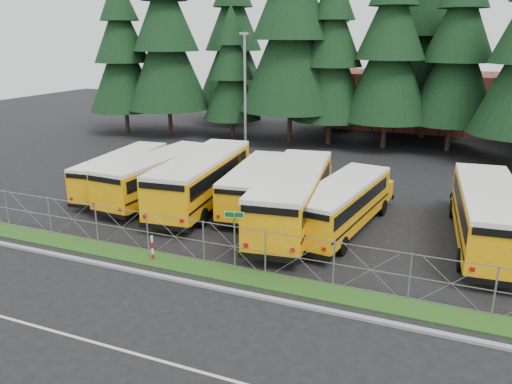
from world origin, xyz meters
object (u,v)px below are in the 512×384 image
at_px(bus_5, 294,198).
at_px(striped_bollard, 152,248).
at_px(bus_1, 126,173).
at_px(light_standard, 245,97).
at_px(bus_6, 344,206).
at_px(bus_east, 486,216).
at_px(bus_2, 161,177).
at_px(bus_3, 205,180).
at_px(bus_4, 257,186).
at_px(street_sign, 234,229).

height_order(bus_5, striped_bollard, bus_5).
relative_size(bus_1, light_standard, 0.98).
height_order(bus_1, striped_bollard, bus_1).
distance_m(bus_6, bus_east, 6.83).
distance_m(bus_5, striped_bollard, 8.09).
bearing_deg(light_standard, bus_5, -54.88).
distance_m(bus_1, bus_6, 14.84).
height_order(bus_6, bus_east, bus_east).
relative_size(bus_2, bus_3, 0.91).
bearing_deg(bus_east, bus_2, 174.35).
bearing_deg(bus_5, light_standard, 117.75).
height_order(bus_3, bus_6, bus_3).
height_order(bus_4, bus_5, bus_5).
height_order(bus_2, bus_6, bus_2).
distance_m(bus_east, light_standard, 19.79).
bearing_deg(bus_1, bus_5, -13.55).
height_order(bus_2, light_standard, light_standard).
bearing_deg(light_standard, bus_2, -100.93).
bearing_deg(light_standard, bus_6, -45.16).
height_order(bus_3, striped_bollard, bus_3).
xyz_separation_m(bus_6, street_sign, (-3.25, -6.69, 0.68)).
height_order(bus_5, bus_east, bus_5).
bearing_deg(bus_3, street_sign, -59.93).
relative_size(bus_1, bus_east, 0.86).
distance_m(bus_5, bus_east, 9.52).
bearing_deg(bus_east, bus_6, -179.06).
distance_m(striped_bollard, light_standard, 18.07).
bearing_deg(bus_6, bus_east, 13.44).
xyz_separation_m(bus_2, bus_east, (18.67, -0.35, 0.09)).
distance_m(bus_3, bus_east, 15.55).
height_order(bus_3, bus_5, bus_5).
bearing_deg(bus_2, bus_6, -1.23).
distance_m(bus_2, bus_3, 3.13).
distance_m(bus_6, striped_bollard, 10.12).
bearing_deg(bus_5, bus_east, -0.89).
distance_m(bus_5, light_standard, 13.51).
bearing_deg(bus_east, street_sign, -148.39).
xyz_separation_m(street_sign, light_standard, (-6.85, 16.85, 3.47)).
xyz_separation_m(bus_2, bus_5, (9.21, -1.43, 0.16)).
bearing_deg(bus_2, street_sign, -38.16).
distance_m(bus_4, bus_6, 6.02).
distance_m(bus_2, bus_east, 18.67).
height_order(bus_1, light_standard, light_standard).
bearing_deg(bus_3, bus_6, -11.71).
xyz_separation_m(bus_2, bus_3, (3.12, -0.11, 0.15)).
height_order(bus_1, bus_3, bus_3).
distance_m(bus_2, bus_4, 6.19).
xyz_separation_m(bus_5, bus_6, (2.66, 0.42, -0.23)).
relative_size(bus_1, bus_3, 0.83).
xyz_separation_m(bus_1, bus_6, (14.78, -1.24, 0.05)).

